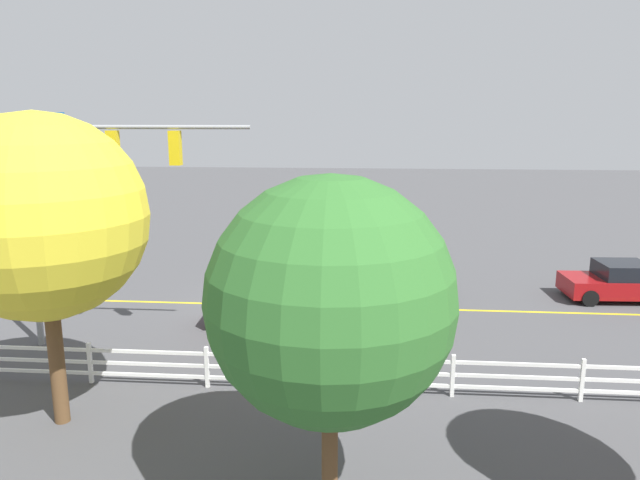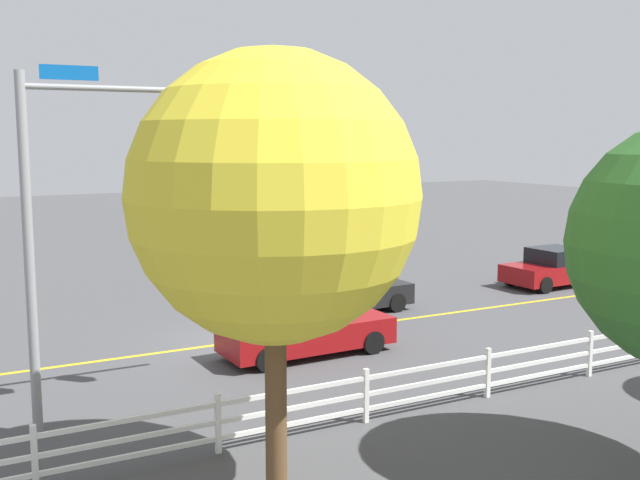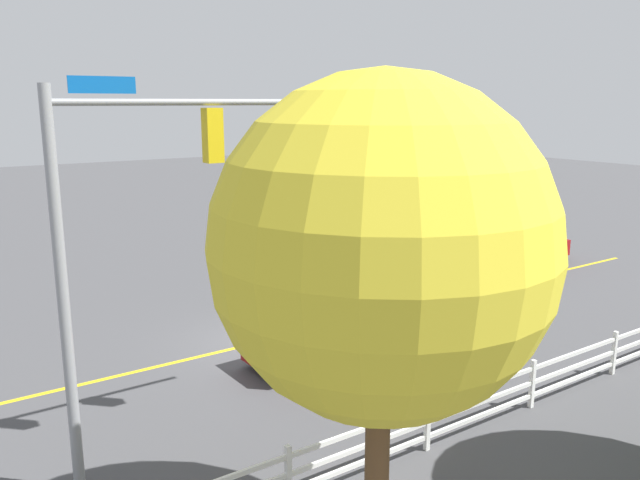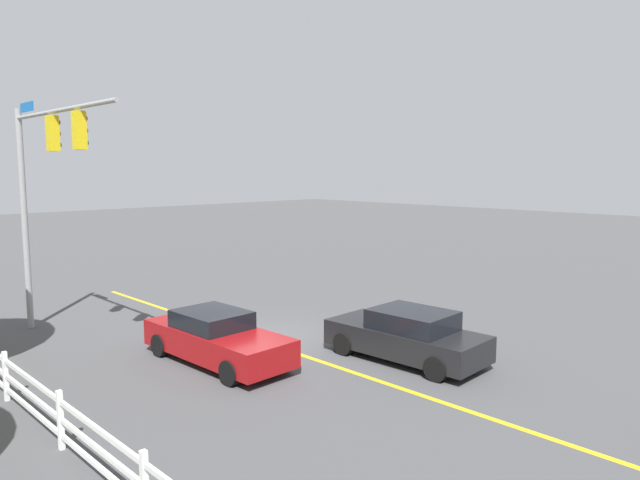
% 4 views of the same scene
% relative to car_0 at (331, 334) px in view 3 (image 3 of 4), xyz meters
% --- Properties ---
extents(ground_plane, '(120.00, 120.00, 0.00)m').
position_rel_car_0_xyz_m(ground_plane, '(0.86, -2.07, -0.67)').
color(ground_plane, '#444447').
extents(lane_center_stripe, '(28.00, 0.16, 0.01)m').
position_rel_car_0_xyz_m(lane_center_stripe, '(-3.14, -2.07, -0.67)').
color(lane_center_stripe, gold).
rests_on(lane_center_stripe, ground_plane).
extents(signal_assembly, '(7.05, 0.38, 7.27)m').
position_rel_car_0_xyz_m(signal_assembly, '(5.34, 2.42, 4.42)').
color(signal_assembly, gray).
rests_on(signal_assembly, ground_plane).
extents(car_0, '(4.78, 1.94, 1.40)m').
position_rel_car_0_xyz_m(car_0, '(0.00, 0.00, 0.00)').
color(car_0, maroon).
rests_on(car_0, ground_plane).
extents(car_1, '(4.54, 2.05, 1.43)m').
position_rel_car_0_xyz_m(car_1, '(-3.52, -3.85, 0.02)').
color(car_1, black).
rests_on(car_1, ground_plane).
extents(car_2, '(4.11, 2.18, 1.51)m').
position_rel_car_0_xyz_m(car_2, '(-13.06, -3.93, 0.04)').
color(car_2, maroon).
rests_on(car_2, ground_plane).
extents(white_rail_fence, '(26.10, 0.10, 1.15)m').
position_rel_car_0_xyz_m(white_rail_fence, '(-2.14, 4.94, -0.07)').
color(white_rail_fence, white).
rests_on(white_rail_fence, ground_plane).
extents(tree_0, '(4.66, 4.66, 7.30)m').
position_rel_car_0_xyz_m(tree_0, '(4.10, 6.99, 4.29)').
color(tree_0, brown).
rests_on(tree_0, ground_plane).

